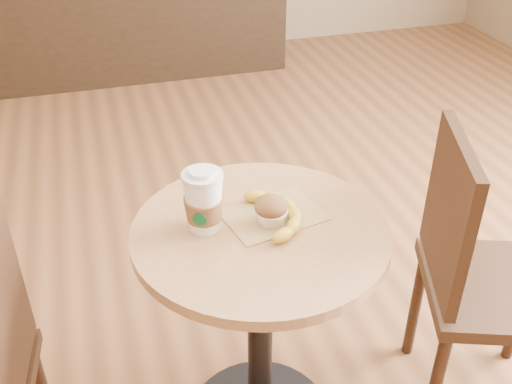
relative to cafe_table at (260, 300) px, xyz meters
The scene contains 6 objects.
cafe_table is the anchor object (origin of this frame).
chair_right 0.63m from the cafe_table, ahead, with size 0.52×0.52×0.92m.
kraft_bag 0.25m from the cafe_table, 45.06° to the left, with size 0.24×0.18×0.00m, color #9A7C4A.
coffee_cup 0.34m from the cafe_table, 163.48° to the left, with size 0.10×0.10×0.17m.
muffin 0.28m from the cafe_table, 18.19° to the left, with size 0.09×0.09×0.08m.
banana 0.27m from the cafe_table, 20.73° to the left, with size 0.13×0.24×0.03m, color gold, non-canonical shape.
Camera 1 is at (-0.29, -1.09, 1.62)m, focal length 42.00 mm.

